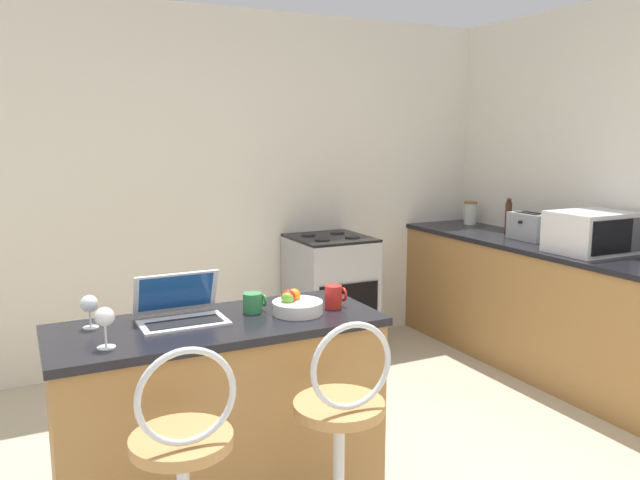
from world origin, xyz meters
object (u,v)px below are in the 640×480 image
Objects in this scene: microwave at (591,232)px; wine_glass_short at (89,305)px; laptop at (180,309)px; pepper_mill at (508,216)px; fruit_bowl at (296,305)px; toaster at (530,226)px; storage_jar at (470,213)px; stove_range at (330,295)px; wine_glass_tall at (105,319)px; mug_red at (334,296)px; mug_green at (253,303)px; bar_stool_far at (341,459)px.

microwave is 3.16m from wine_glass_short.
laptop is at bearing -173.59° from microwave.
pepper_mill is at bearing 19.50° from wine_glass_short.
laptop is at bearing 166.42° from fruit_bowl.
toaster is 0.84m from storage_jar.
microwave is 3.66× the size of wine_glass_short.
laptop is 2.82m from microwave.
stove_range is 1.55m from pepper_mill.
storage_jar is at bearing 30.40° from wine_glass_tall.
pepper_mill is at bearing 23.84° from wine_glass_tall.
laptop is 3.46× the size of mug_red.
fruit_bowl is at bearing -157.03° from toaster.
stove_range is at bearing 132.93° from microwave.
mug_red is at bearing -9.03° from laptop.
mug_green is (-2.48, -0.33, -0.09)m from microwave.
stove_range is (1.13, 2.28, -0.04)m from bar_stool_far.
pepper_mill is at bearing 71.79° from toaster.
toaster is 1.55× the size of storage_jar.
wine_glass_short is at bearing 138.62° from bar_stool_far.
mug_green reaches higher than stove_range.
storage_jar is (2.52, 2.33, 0.52)m from bar_stool_far.
bar_stool_far is at bearing -116.31° from stove_range.
laptop is 1.60× the size of fruit_bowl.
bar_stool_far is 4.75× the size of fruit_bowl.
storage_jar is at bearing 87.40° from pepper_mill.
storage_jar reaches higher than mug_red.
bar_stool_far is at bearing -158.34° from microwave.
mug_green is at bearing -6.36° from wine_glass_short.
stove_range is at bearing 63.69° from bar_stool_far.
wine_glass_short is at bearing 173.64° from mug_green.
fruit_bowl is at bearing 84.53° from bar_stool_far.
stove_range is at bearing 46.69° from laptop.
bar_stool_far is at bearing -147.81° from toaster.
toaster is 3.02× the size of mug_red.
wine_glass_short is (-3.30, -1.64, -0.00)m from storage_jar.
storage_jar is at bearing 42.80° from bar_stool_far.
pepper_mill is 2.62m from mug_red.
fruit_bowl reaches higher than mug_red.
toaster reaches higher than wine_glass_tall.
stove_range is 1.50m from storage_jar.
bar_stool_far is 0.69m from fruit_bowl.
fruit_bowl is at bearing 7.11° from wine_glass_tall.
stove_range is at bearing -177.74° from storage_jar.
toaster is 3.26m from wine_glass_short.
microwave is 2.50m from mug_green.
wine_glass_tall is 1.13× the size of wine_glass_short.
toaster is 2.00× the size of wine_glass_tall.
mug_green is (-0.16, 0.10, 0.01)m from fruit_bowl.
laptop is at bearing -133.31° from stove_range.
microwave is (2.80, 0.31, 0.09)m from laptop.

